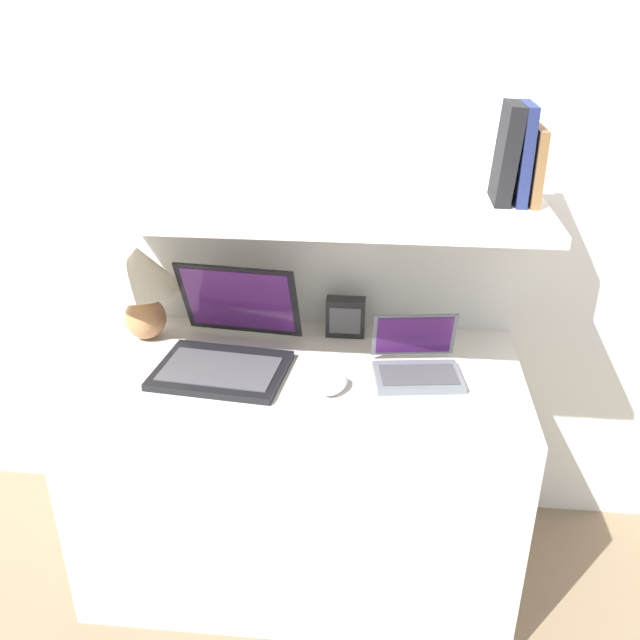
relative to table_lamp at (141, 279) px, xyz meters
name	(u,v)px	position (x,y,z in m)	size (l,w,h in m)	color
wall_back	(311,169)	(0.48, 0.22, 0.28)	(6.00, 0.05, 2.40)	white
desk	(299,473)	(0.48, -0.15, -0.55)	(1.25, 0.60, 0.72)	silver
back_riser	(311,357)	(0.48, 0.17, -0.33)	(1.25, 0.04, 1.18)	white
shelf	(298,201)	(0.48, -0.08, 0.27)	(1.25, 0.54, 0.03)	silver
table_lamp	(141,279)	(0.00, 0.00, 0.00)	(0.24, 0.24, 0.29)	#B27A4C
laptop_large	(227,346)	(0.28, -0.13, -0.14)	(0.39, 0.40, 0.26)	black
laptop_small	(417,363)	(0.81, -0.14, -0.15)	(0.26, 0.23, 0.16)	slate
computer_mouse	(334,384)	(0.59, -0.25, -0.17)	(0.10, 0.12, 0.04)	white
router_box	(346,317)	(0.60, 0.08, -0.13)	(0.12, 0.06, 0.12)	black
book_brown	(535,165)	(1.07, -0.08, 0.38)	(0.02, 0.15, 0.18)	brown
book_navy	(523,154)	(1.03, -0.08, 0.41)	(0.03, 0.15, 0.24)	navy
book_black	(507,153)	(1.00, -0.08, 0.41)	(0.05, 0.14, 0.24)	black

